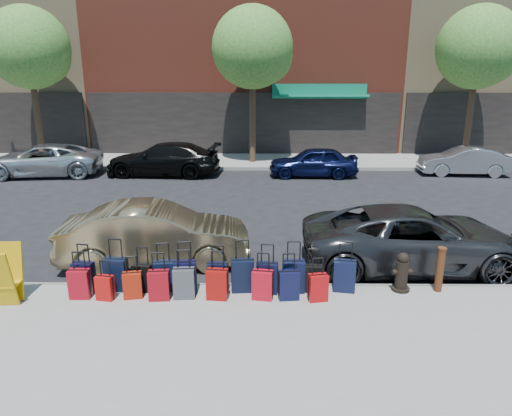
{
  "coord_description": "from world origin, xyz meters",
  "views": [
    {
      "loc": [
        0.89,
        -12.99,
        4.24
      ],
      "look_at": [
        0.78,
        -1.5,
        0.91
      ],
      "focal_mm": 32.0,
      "sensor_mm": 36.0,
      "label": 1
    }
  ],
  "objects_px": {
    "tree_left": "(32,50)",
    "tree_right": "(481,50)",
    "car_far_2": "(313,162)",
    "car_far_0": "(43,160)",
    "car_far_1": "(163,159)",
    "bollard": "(440,269)",
    "car_near_1": "(156,235)",
    "fire_hydrant": "(402,273)",
    "car_near_2": "(414,238)",
    "display_rack": "(1,276)",
    "tree_center": "(255,50)",
    "suitcase_front_5": "(218,277)",
    "car_far_3": "(464,161)"
  },
  "relations": [
    {
      "from": "tree_left",
      "to": "tree_right",
      "type": "relative_size",
      "value": 1.0
    },
    {
      "from": "tree_left",
      "to": "car_far_2",
      "type": "height_order",
      "value": "tree_left"
    },
    {
      "from": "car_far_0",
      "to": "car_far_1",
      "type": "xyz_separation_m",
      "value": [
        5.28,
        0.16,
        0.03
      ]
    },
    {
      "from": "bollard",
      "to": "car_near_1",
      "type": "bearing_deg",
      "value": 164.18
    },
    {
      "from": "car_near_1",
      "to": "car_far_0",
      "type": "xyz_separation_m",
      "value": [
        -7.14,
        9.75,
        -0.02
      ]
    },
    {
      "from": "fire_hydrant",
      "to": "car_near_1",
      "type": "relative_size",
      "value": 0.18
    },
    {
      "from": "car_near_2",
      "to": "car_far_2",
      "type": "height_order",
      "value": "car_near_2"
    },
    {
      "from": "car_near_1",
      "to": "tree_right",
      "type": "bearing_deg",
      "value": -50.33
    },
    {
      "from": "bollard",
      "to": "car_far_2",
      "type": "relative_size",
      "value": 0.24
    },
    {
      "from": "tree_left",
      "to": "car_far_1",
      "type": "relative_size",
      "value": 1.46
    },
    {
      "from": "tree_right",
      "to": "car_near_1",
      "type": "height_order",
      "value": "tree_right"
    },
    {
      "from": "car_far_2",
      "to": "display_rack",
      "type": "bearing_deg",
      "value": -29.14
    },
    {
      "from": "tree_right",
      "to": "tree_center",
      "type": "bearing_deg",
      "value": 180.0
    },
    {
      "from": "fire_hydrant",
      "to": "suitcase_front_5",
      "type": "bearing_deg",
      "value": 175.29
    },
    {
      "from": "tree_left",
      "to": "fire_hydrant",
      "type": "bearing_deg",
      "value": -46.41
    },
    {
      "from": "tree_center",
      "to": "car_far_0",
      "type": "height_order",
      "value": "tree_center"
    },
    {
      "from": "suitcase_front_5",
      "to": "car_near_1",
      "type": "relative_size",
      "value": 0.22
    },
    {
      "from": "tree_left",
      "to": "car_far_3",
      "type": "relative_size",
      "value": 1.91
    },
    {
      "from": "tree_left",
      "to": "car_far_3",
      "type": "height_order",
      "value": "tree_left"
    },
    {
      "from": "bollard",
      "to": "car_far_1",
      "type": "height_order",
      "value": "car_far_1"
    },
    {
      "from": "fire_hydrant",
      "to": "car_far_1",
      "type": "distance_m",
      "value": 13.56
    },
    {
      "from": "display_rack",
      "to": "car_far_2",
      "type": "relative_size",
      "value": 0.29
    },
    {
      "from": "bollard",
      "to": "display_rack",
      "type": "xyz_separation_m",
      "value": [
        -8.3,
        -0.59,
        0.08
      ]
    },
    {
      "from": "suitcase_front_5",
      "to": "bollard",
      "type": "bearing_deg",
      "value": 4.82
    },
    {
      "from": "tree_right",
      "to": "display_rack",
      "type": "distance_m",
      "value": 21.63
    },
    {
      "from": "display_rack",
      "to": "car_far_2",
      "type": "distance_m",
      "value": 13.91
    },
    {
      "from": "tree_left",
      "to": "suitcase_front_5",
      "type": "distance_m",
      "value": 18.1
    },
    {
      "from": "tree_left",
      "to": "fire_hydrant",
      "type": "height_order",
      "value": "tree_left"
    },
    {
      "from": "car_near_1",
      "to": "car_far_2",
      "type": "bearing_deg",
      "value": -30.99
    },
    {
      "from": "car_near_1",
      "to": "car_far_3",
      "type": "relative_size",
      "value": 1.13
    },
    {
      "from": "fire_hydrant",
      "to": "car_near_1",
      "type": "xyz_separation_m",
      "value": [
        -5.2,
        1.66,
        0.2
      ]
    },
    {
      "from": "suitcase_front_5",
      "to": "car_near_2",
      "type": "distance_m",
      "value": 4.62
    },
    {
      "from": "suitcase_front_5",
      "to": "display_rack",
      "type": "relative_size",
      "value": 0.87
    },
    {
      "from": "car_far_3",
      "to": "bollard",
      "type": "bearing_deg",
      "value": -20.57
    },
    {
      "from": "car_near_1",
      "to": "car_far_3",
      "type": "distance_m",
      "value": 15.26
    },
    {
      "from": "display_rack",
      "to": "car_far_1",
      "type": "relative_size",
      "value": 0.22
    },
    {
      "from": "display_rack",
      "to": "car_far_3",
      "type": "bearing_deg",
      "value": 38.3
    },
    {
      "from": "fire_hydrant",
      "to": "car_far_0",
      "type": "relative_size",
      "value": 0.16
    },
    {
      "from": "suitcase_front_5",
      "to": "car_far_2",
      "type": "distance_m",
      "value": 11.88
    },
    {
      "from": "car_near_2",
      "to": "car_near_1",
      "type": "bearing_deg",
      "value": 88.26
    },
    {
      "from": "tree_right",
      "to": "car_far_2",
      "type": "distance_m",
      "value": 9.7
    },
    {
      "from": "bollard",
      "to": "car_far_2",
      "type": "xyz_separation_m",
      "value": [
        -1.22,
        11.38,
        0.03
      ]
    },
    {
      "from": "tree_left",
      "to": "tree_right",
      "type": "xyz_separation_m",
      "value": [
        21.0,
        0.0,
        0.0
      ]
    },
    {
      "from": "suitcase_front_5",
      "to": "bollard",
      "type": "distance_m",
      "value": 4.35
    },
    {
      "from": "display_rack",
      "to": "car_near_1",
      "type": "bearing_deg",
      "value": 40.18
    },
    {
      "from": "display_rack",
      "to": "car_far_0",
      "type": "height_order",
      "value": "car_far_0"
    },
    {
      "from": "tree_left",
      "to": "tree_center",
      "type": "relative_size",
      "value": 1.0
    },
    {
      "from": "car_near_2",
      "to": "car_far_2",
      "type": "xyz_separation_m",
      "value": [
        -1.2,
        9.84,
        -0.05
      ]
    },
    {
      "from": "car_far_2",
      "to": "car_far_3",
      "type": "bearing_deg",
      "value": 94.89
    },
    {
      "from": "tree_left",
      "to": "car_far_1",
      "type": "height_order",
      "value": "tree_left"
    }
  ]
}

